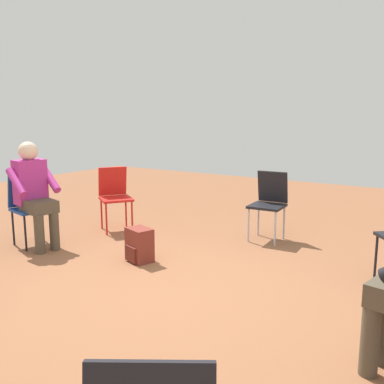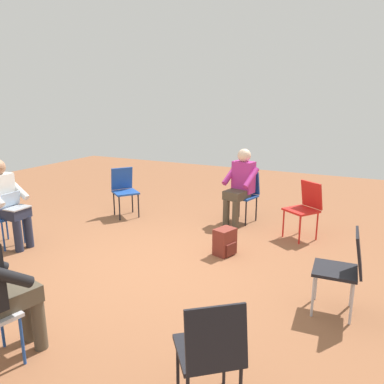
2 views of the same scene
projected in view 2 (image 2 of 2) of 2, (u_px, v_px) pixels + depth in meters
name	position (u px, v px, depth m)	size (l,w,h in m)	color
ground_plane	(155.00, 268.00, 4.62)	(14.00, 14.00, 0.00)	brown
chair_northeast	(305.00, 206.00, 5.52)	(0.57, 0.58, 0.85)	red
chair_southeast	(211.00, 349.00, 2.36)	(0.58, 0.58, 0.85)	black
chair_east	(344.00, 266.00, 3.54)	(0.46, 0.42, 0.85)	black
chair_northwest	(124.00, 188.00, 6.60)	(0.58, 0.57, 0.85)	#1E4799
chair_north	(245.00, 192.00, 6.32)	(0.48, 0.51, 0.85)	#1E4799
person_with_laptop	(6.00, 199.00, 5.14)	(0.53, 0.50, 1.24)	#23283D
person_in_magenta	(240.00, 182.00, 6.14)	(0.56, 0.57, 1.24)	#4C4233
backpack_near_laptop_user	(225.00, 243.00, 4.99)	(0.30, 0.33, 0.36)	maroon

